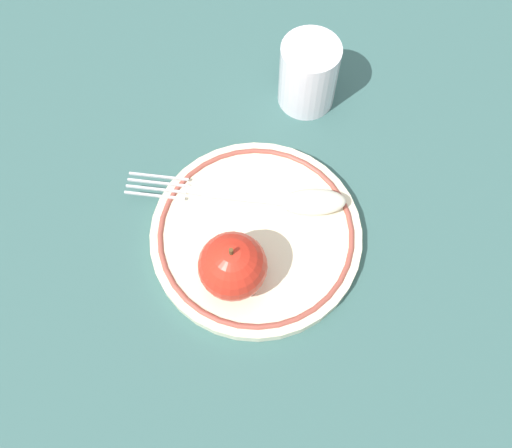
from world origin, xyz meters
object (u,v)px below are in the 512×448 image
(apple_red_whole, at_px, (233,266))
(drinking_glass, at_px, (308,75))
(apple_slice_front, at_px, (314,202))
(fork, at_px, (218,193))
(plate, at_px, (256,235))

(apple_red_whole, bearing_deg, drinking_glass, 13.31)
(apple_slice_front, bearing_deg, fork, -10.58)
(apple_red_whole, distance_m, drinking_glass, 0.25)
(drinking_glass, bearing_deg, apple_red_whole, -166.69)
(plate, xyz_separation_m, apple_slice_front, (0.06, -0.04, 0.02))
(apple_slice_front, bearing_deg, apple_red_whole, 42.38)
(plate, xyz_separation_m, fork, (0.02, 0.06, 0.01))
(apple_red_whole, height_order, drinking_glass, apple_red_whole)
(plate, bearing_deg, apple_slice_front, -31.63)
(apple_slice_front, xyz_separation_m, drinking_glass, (0.13, 0.09, 0.01))
(apple_red_whole, height_order, fork, apple_red_whole)
(plate, distance_m, apple_slice_front, 0.07)
(plate, bearing_deg, fork, 74.72)
(fork, distance_m, drinking_glass, 0.18)
(apple_slice_front, height_order, drinking_glass, drinking_glass)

